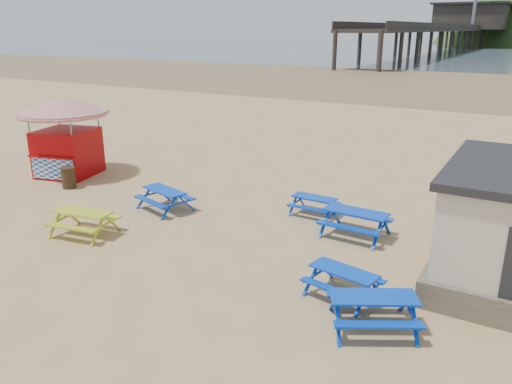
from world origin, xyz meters
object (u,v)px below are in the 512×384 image
Objects in this scene: picnic_table_blue_a at (165,200)px; picnic_table_yellow at (84,223)px; ice_cream_kiosk at (65,126)px; litter_bin at (69,178)px; picnic_table_blue_b at (355,223)px.

picnic_table_blue_a is 1.03× the size of picnic_table_yellow.
litter_bin is at bearing -56.21° from ice_cream_kiosk.
ice_cream_kiosk is at bearing 133.52° from picnic_table_yellow.
ice_cream_kiosk is (-6.08, 4.59, 1.84)m from picnic_table_yellow.
litter_bin reaches higher than picnic_table_blue_a.
ice_cream_kiosk is 5.45× the size of litter_bin.
picnic_table_blue_b reaches higher than picnic_table_yellow.
picnic_table_blue_a is 5.24m from litter_bin.
ice_cream_kiosk reaches higher than picnic_table_blue_a.
picnic_table_blue_a is 2.48× the size of litter_bin.
ice_cream_kiosk reaches higher than picnic_table_yellow.
picnic_table_blue_b is 8.83m from picnic_table_yellow.
picnic_table_blue_a is at bearing -26.79° from ice_cream_kiosk.
ice_cream_kiosk is (-13.78, 0.28, 1.81)m from picnic_table_blue_b.
picnic_table_blue_b is at bearing -16.01° from ice_cream_kiosk.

